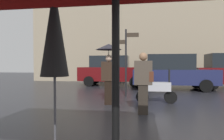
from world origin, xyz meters
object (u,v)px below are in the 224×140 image
at_px(parked_car_right, 172,72).
at_px(street_signpost, 126,56).
at_px(pedestrian_with_bag, 144,79).
at_px(pedestrian_with_umbrella, 109,60).
at_px(folded_patio_umbrella_near, 54,36).
at_px(parked_scooter, 155,88).
at_px(parked_car_left, 112,71).

distance_m(parked_car_right, street_signpost, 3.80).
relative_size(pedestrian_with_bag, street_signpost, 0.59).
distance_m(pedestrian_with_umbrella, pedestrian_with_bag, 1.79).
distance_m(folded_patio_umbrella_near, street_signpost, 5.96).
bearing_deg(pedestrian_with_umbrella, parked_car_right, 79.23).
bearing_deg(parked_car_right, pedestrian_with_umbrella, -120.51).
height_order(folded_patio_umbrella_near, parked_scooter, folded_patio_umbrella_near).
xyz_separation_m(folded_patio_umbrella_near, pedestrian_with_bag, (1.28, 2.90, -0.81)).
bearing_deg(street_signpost, pedestrian_with_umbrella, -103.72).
bearing_deg(parked_scooter, pedestrian_with_umbrella, -179.32).
height_order(pedestrian_with_umbrella, parked_scooter, pedestrian_with_umbrella).
xyz_separation_m(folded_patio_umbrella_near, parked_scooter, (1.70, 4.58, -1.24)).
xyz_separation_m(parked_car_left, street_signpost, (1.30, -4.47, 0.78)).
distance_m(pedestrian_with_bag, parked_car_right, 6.10).
bearing_deg(folded_patio_umbrella_near, street_signpost, 84.88).
xyz_separation_m(pedestrian_with_bag, street_signpost, (-0.75, 3.03, 0.81)).
relative_size(parked_car_left, parked_car_right, 1.01).
height_order(parked_scooter, parked_car_right, parked_car_right).
relative_size(parked_car_right, street_signpost, 1.53).
bearing_deg(parked_car_left, pedestrian_with_bag, 121.43).
distance_m(pedestrian_with_bag, parked_scooter, 1.78).
bearing_deg(folded_patio_umbrella_near, parked_car_left, 94.25).
xyz_separation_m(pedestrian_with_bag, parked_scooter, (0.42, 1.68, -0.43)).
relative_size(pedestrian_with_umbrella, pedestrian_with_bag, 1.22).
height_order(folded_patio_umbrella_near, parked_car_right, folded_patio_umbrella_near).
bearing_deg(pedestrian_with_bag, pedestrian_with_umbrella, 57.73).
height_order(folded_patio_umbrella_near, parked_car_left, folded_patio_umbrella_near).
distance_m(pedestrian_with_umbrella, parked_car_left, 6.40).
distance_m(parked_scooter, parked_car_left, 6.34).
bearing_deg(parked_car_right, parked_car_left, 156.90).
xyz_separation_m(parked_scooter, parked_car_right, (1.21, 4.20, 0.44)).
bearing_deg(pedestrian_with_umbrella, parked_scooter, 37.38).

